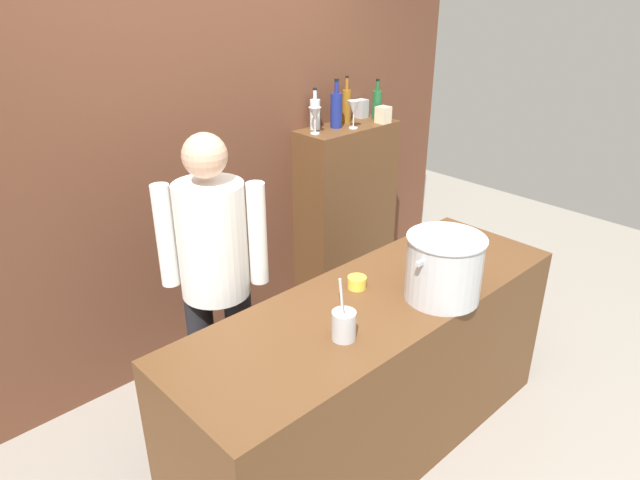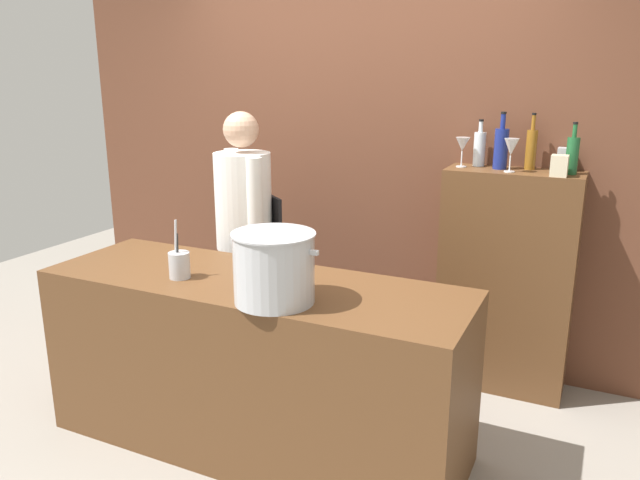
% 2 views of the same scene
% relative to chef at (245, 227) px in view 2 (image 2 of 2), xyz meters
% --- Properties ---
extents(ground_plane, '(8.00, 8.00, 0.00)m').
position_rel_chef_xyz_m(ground_plane, '(0.46, -0.66, -0.96)').
color(ground_plane, gray).
extents(brick_back_panel, '(4.40, 0.10, 3.00)m').
position_rel_chef_xyz_m(brick_back_panel, '(0.46, 0.74, 0.54)').
color(brick_back_panel, brown).
rests_on(brick_back_panel, ground_plane).
extents(prep_counter, '(2.14, 0.70, 0.90)m').
position_rel_chef_xyz_m(prep_counter, '(0.46, -0.66, -0.51)').
color(prep_counter, brown).
rests_on(prep_counter, ground_plane).
extents(bar_cabinet, '(0.76, 0.32, 1.34)m').
position_rel_chef_xyz_m(bar_cabinet, '(1.48, 0.53, -0.30)').
color(bar_cabinet, brown).
rests_on(bar_cabinet, ground_plane).
extents(chef, '(0.45, 0.43, 1.66)m').
position_rel_chef_xyz_m(chef, '(0.00, 0.00, 0.00)').
color(chef, black).
rests_on(chef, ground_plane).
extents(stockpot_large, '(0.43, 0.37, 0.31)m').
position_rel_chef_xyz_m(stockpot_large, '(0.70, -0.87, 0.09)').
color(stockpot_large, '#B7BABF').
rests_on(stockpot_large, prep_counter).
extents(utensil_crock, '(0.10, 0.10, 0.29)m').
position_rel_chef_xyz_m(utensil_crock, '(0.12, -0.78, 0.00)').
color(utensil_crock, '#B7BABF').
rests_on(utensil_crock, prep_counter).
extents(butter_jar, '(0.09, 0.09, 0.06)m').
position_rel_chef_xyz_m(butter_jar, '(0.47, -0.53, -0.04)').
color(butter_jar, yellow).
rests_on(butter_jar, prep_counter).
extents(wine_bottle_green, '(0.07, 0.07, 0.28)m').
position_rel_chef_xyz_m(wine_bottle_green, '(1.78, 0.53, 0.48)').
color(wine_bottle_green, '#1E592D').
rests_on(wine_bottle_green, bar_cabinet).
extents(wine_bottle_cobalt, '(0.08, 0.08, 0.32)m').
position_rel_chef_xyz_m(wine_bottle_cobalt, '(1.39, 0.55, 0.50)').
color(wine_bottle_cobalt, navy).
rests_on(wine_bottle_cobalt, bar_cabinet).
extents(wine_bottle_clear, '(0.07, 0.07, 0.27)m').
position_rel_chef_xyz_m(wine_bottle_clear, '(1.26, 0.62, 0.48)').
color(wine_bottle_clear, silver).
rests_on(wine_bottle_clear, bar_cabinet).
extents(wine_bottle_amber, '(0.06, 0.06, 0.32)m').
position_rel_chef_xyz_m(wine_bottle_amber, '(1.55, 0.61, 0.49)').
color(wine_bottle_amber, '#8C5919').
rests_on(wine_bottle_amber, bar_cabinet).
extents(wine_glass_wide, '(0.08, 0.08, 0.17)m').
position_rel_chef_xyz_m(wine_glass_wide, '(1.18, 0.53, 0.50)').
color(wine_glass_wide, silver).
rests_on(wine_glass_wide, bar_cabinet).
extents(wine_glass_short, '(0.08, 0.08, 0.19)m').
position_rel_chef_xyz_m(wine_glass_short, '(1.46, 0.46, 0.51)').
color(wine_glass_short, silver).
rests_on(wine_glass_short, bar_cabinet).
extents(spice_tin_cream, '(0.09, 0.09, 0.11)m').
position_rel_chef_xyz_m(spice_tin_cream, '(1.72, 0.42, 0.43)').
color(spice_tin_cream, beige).
rests_on(spice_tin_cream, bar_cabinet).
extents(spice_tin_silver, '(0.08, 0.08, 0.13)m').
position_rel_chef_xyz_m(spice_tin_silver, '(1.73, 0.64, 0.44)').
color(spice_tin_silver, '#B2B2B7').
rests_on(spice_tin_silver, bar_cabinet).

